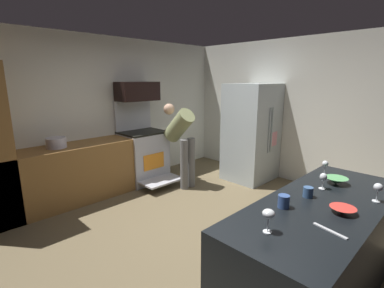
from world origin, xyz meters
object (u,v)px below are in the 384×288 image
(mixing_bowl_large, at_px, (336,181))
(mug_tea, at_px, (308,192))
(person_cook, at_px, (181,138))
(wine_glass_extra, at_px, (323,178))
(mixing_bowl_small, at_px, (343,210))
(oven_range, at_px, (143,155))
(wine_glass_near, at_px, (268,215))
(mug_coffee, at_px, (284,201))
(wine_glass_mid, at_px, (325,165))
(refrigerator, at_px, (251,132))
(microwave, at_px, (137,91))
(wine_glass_far, at_px, (378,188))
(stock_pot, at_px, (56,143))

(mixing_bowl_large, relative_size, mug_tea, 2.37)
(person_cook, relative_size, wine_glass_extra, 9.58)
(person_cook, height_order, mixing_bowl_small, person_cook)
(person_cook, relative_size, mug_tea, 16.42)
(oven_range, height_order, wine_glass_near, oven_range)
(mixing_bowl_small, distance_m, mug_coffee, 0.43)
(mug_tea, bearing_deg, wine_glass_mid, 10.01)
(wine_glass_mid, height_order, wine_glass_extra, wine_glass_mid)
(refrigerator, bearing_deg, microwave, 137.76)
(wine_glass_mid, xyz_separation_m, mug_tea, (-0.68, -0.12, -0.07))
(wine_glass_far, xyz_separation_m, wine_glass_extra, (-0.04, 0.42, -0.01))
(wine_glass_far, relative_size, stock_pot, 0.57)
(wine_glass_extra, xyz_separation_m, mug_coffee, (-0.61, 0.06, -0.06))
(person_cook, distance_m, wine_glass_mid, 2.56)
(wine_glass_far, distance_m, stock_pot, 3.96)
(refrigerator, xyz_separation_m, stock_pot, (-3.05, 1.33, 0.07))
(wine_glass_far, bearing_deg, mug_coffee, 143.17)
(microwave, bearing_deg, oven_range, -90.00)
(oven_range, relative_size, mug_tea, 16.93)
(oven_range, xyz_separation_m, person_cook, (0.36, -0.66, 0.37))
(stock_pot, bearing_deg, microwave, 3.06)
(mixing_bowl_large, bearing_deg, microwave, 88.22)
(stock_pot, bearing_deg, mug_tea, -75.05)
(mixing_bowl_small, xyz_separation_m, wine_glass_near, (-0.64, 0.26, 0.10))
(wine_glass_far, height_order, mug_coffee, wine_glass_far)
(wine_glass_near, bearing_deg, stock_pot, 92.43)
(wine_glass_near, height_order, wine_glass_mid, wine_glass_near)
(mixing_bowl_large, xyz_separation_m, wine_glass_mid, (0.19, 0.18, 0.08))
(wine_glass_far, bearing_deg, wine_glass_mid, 56.16)
(wine_glass_extra, distance_m, mug_coffee, 0.62)
(wine_glass_far, bearing_deg, mixing_bowl_small, 163.15)
(mixing_bowl_small, height_order, wine_glass_extra, wine_glass_extra)
(stock_pot, bearing_deg, wine_glass_near, -87.57)
(wine_glass_mid, bearing_deg, mixing_bowl_small, -151.31)
(mixing_bowl_large, relative_size, wine_glass_mid, 1.35)
(refrigerator, bearing_deg, mixing_bowl_large, -128.77)
(mug_coffee, bearing_deg, wine_glass_extra, -6.07)
(wine_glass_far, relative_size, mug_coffee, 1.56)
(wine_glass_mid, xyz_separation_m, wine_glass_far, (-0.37, -0.56, 0.01))
(wine_glass_far, bearing_deg, wine_glass_near, 160.21)
(stock_pot, bearing_deg, wine_glass_extra, -70.85)
(wine_glass_near, xyz_separation_m, mug_tea, (0.75, 0.06, -0.08))
(mixing_bowl_large, bearing_deg, refrigerator, 51.23)
(wine_glass_mid, bearing_deg, person_cook, 83.60)
(mixing_bowl_small, height_order, wine_glass_mid, wine_glass_mid)
(mixing_bowl_large, relative_size, wine_glass_far, 1.31)
(stock_pot, bearing_deg, wine_glass_far, -72.33)
(mug_tea, bearing_deg, refrigerator, 42.94)
(wine_glass_mid, relative_size, mug_coffee, 1.51)
(microwave, bearing_deg, mug_coffee, -105.61)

